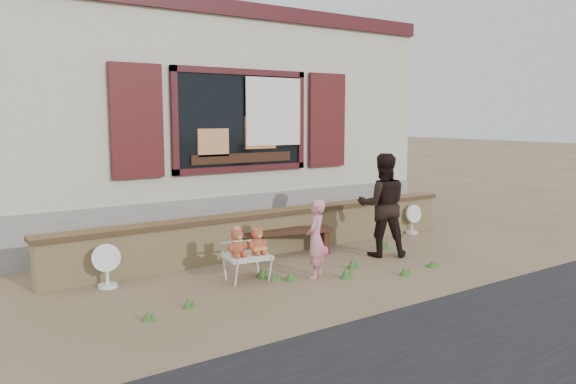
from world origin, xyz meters
TOP-DOWN VIEW (x-y plane):
  - ground at (0.00, 0.00)m, footprint 80.00×80.00m
  - shopfront at (0.00, 4.49)m, footprint 8.04×5.13m
  - brick_wall at (0.00, 1.00)m, footprint 7.10×0.36m
  - bench at (0.00, 0.76)m, footprint 1.60×0.77m
  - folding_chair at (-1.12, -0.09)m, footprint 0.61×0.56m
  - teddy_bear_left at (-1.26, -0.07)m, footprint 0.31×0.28m
  - teddy_bear_right at (-0.98, -0.11)m, footprint 0.30×0.27m
  - child at (-0.31, -0.49)m, footprint 0.45×0.43m
  - adult at (1.25, -0.12)m, footprint 0.97×0.92m
  - fan_left at (-2.71, 0.64)m, footprint 0.36×0.24m
  - fan_right at (2.86, 0.76)m, footprint 0.33×0.22m
  - grass_tufts at (-0.19, -0.52)m, footprint 4.40×1.39m

SIDE VIEW (x-z plane):
  - ground at x=0.00m, z-range 0.00..0.00m
  - grass_tufts at x=-0.19m, z-range -0.02..0.14m
  - fan_right at x=2.86m, z-range 0.00..0.53m
  - fan_left at x=-2.71m, z-range 0.00..0.56m
  - bench at x=0.00m, z-range 0.09..0.49m
  - folding_chair at x=-1.12m, z-range 0.14..0.48m
  - brick_wall at x=0.00m, z-range 0.01..0.67m
  - child at x=-0.31m, z-range 0.00..1.04m
  - teddy_bear_right at x=-0.98m, z-range 0.34..0.71m
  - teddy_bear_left at x=-1.26m, z-range 0.34..0.72m
  - adult at x=1.25m, z-range 0.00..1.57m
  - shopfront at x=0.00m, z-range 0.00..4.00m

